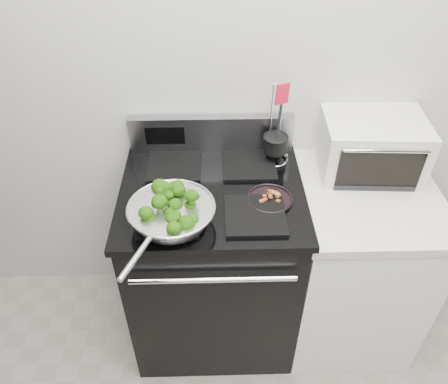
{
  "coord_description": "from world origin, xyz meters",
  "views": [
    {
      "loc": [
        -0.29,
        -0.02,
        2.13
      ],
      "look_at": [
        -0.25,
        1.36,
        0.98
      ],
      "focal_mm": 35.0,
      "sensor_mm": 36.0,
      "label": 1
    }
  ],
  "objects_px": {
    "bacon_plate": "(270,197)",
    "toaster_oven": "(371,145)",
    "gas_range": "(214,262)",
    "utensil_holder": "(275,148)",
    "skillet": "(171,213)"
  },
  "relations": [
    {
      "from": "bacon_plate",
      "to": "toaster_oven",
      "type": "xyz_separation_m",
      "value": [
        0.48,
        0.25,
        0.08
      ]
    },
    {
      "from": "gas_range",
      "to": "bacon_plate",
      "type": "height_order",
      "value": "gas_range"
    },
    {
      "from": "gas_range",
      "to": "toaster_oven",
      "type": "distance_m",
      "value": 0.92
    },
    {
      "from": "utensil_holder",
      "to": "toaster_oven",
      "type": "height_order",
      "value": "utensil_holder"
    },
    {
      "from": "skillet",
      "to": "utensil_holder",
      "type": "distance_m",
      "value": 0.6
    },
    {
      "from": "gas_range",
      "to": "skillet",
      "type": "height_order",
      "value": "gas_range"
    },
    {
      "from": "gas_range",
      "to": "utensil_holder",
      "type": "distance_m",
      "value": 0.64
    },
    {
      "from": "gas_range",
      "to": "skillet",
      "type": "xyz_separation_m",
      "value": [
        -0.16,
        -0.2,
        0.52
      ]
    },
    {
      "from": "toaster_oven",
      "to": "skillet",
      "type": "bearing_deg",
      "value": -153.4
    },
    {
      "from": "skillet",
      "to": "gas_range",
      "type": "bearing_deg",
      "value": 74.91
    },
    {
      "from": "utensil_holder",
      "to": "skillet",
      "type": "bearing_deg",
      "value": -158.98
    },
    {
      "from": "bacon_plate",
      "to": "gas_range",
      "type": "bearing_deg",
      "value": 162.38
    },
    {
      "from": "gas_range",
      "to": "utensil_holder",
      "type": "height_order",
      "value": "utensil_holder"
    },
    {
      "from": "toaster_oven",
      "to": "bacon_plate",
      "type": "bearing_deg",
      "value": -149.0
    },
    {
      "from": "bacon_plate",
      "to": "utensil_holder",
      "type": "xyz_separation_m",
      "value": [
        0.05,
        0.28,
        0.05
      ]
    }
  ]
}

